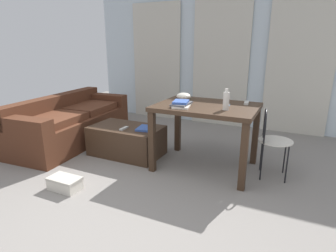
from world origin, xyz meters
name	(u,v)px	position (x,y,z in m)	size (l,w,h in m)	color
ground_plane	(171,165)	(0.00, 1.37, 0.00)	(8.52, 8.52, 0.00)	gray
wall_back	(222,53)	(0.00, 3.55, 1.30)	(5.07, 0.10, 2.61)	silver
curtains	(220,64)	(0.00, 3.46, 1.11)	(3.61, 0.03, 2.22)	beige
couch	(71,123)	(-1.76, 1.50, 0.29)	(0.96, 2.02, 0.70)	#4C2819
coffee_table	(127,140)	(-0.70, 1.44, 0.20)	(0.96, 0.58, 0.40)	#382619
craft_table	(206,114)	(0.39, 1.50, 0.67)	(1.15, 0.85, 0.78)	#382619
wire_chair	(270,135)	(1.12, 1.58, 0.49)	(0.37, 0.39, 0.79)	silver
bottle_near	(226,101)	(0.65, 1.35, 0.88)	(0.07, 0.07, 0.23)	beige
bowl	(184,96)	(0.03, 1.68, 0.83)	(0.19, 0.19, 0.09)	beige
book_stack	(182,104)	(0.16, 1.31, 0.81)	(0.24, 0.32, 0.06)	silver
tv_remote_on_table	(246,103)	(0.80, 1.77, 0.80)	(0.05, 0.15, 0.02)	#B7B7B2
scissors	(228,105)	(0.63, 1.59, 0.79)	(0.04, 0.11, 0.00)	#9EA0A5
tv_remote_primary	(124,128)	(-0.66, 1.33, 0.41)	(0.04, 0.16, 0.02)	#B7B7B2
magazine	(145,128)	(-0.41, 1.45, 0.41)	(0.19, 0.26, 0.03)	#33519E
shoebox	(65,183)	(-0.75, 0.34, 0.07)	(0.34, 0.20, 0.13)	beige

